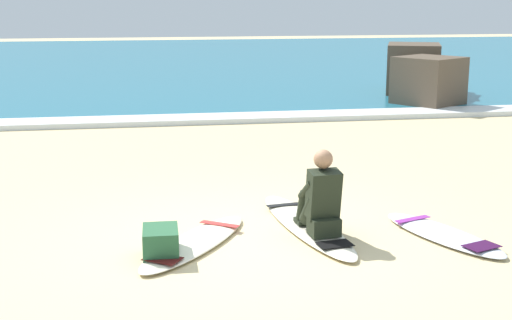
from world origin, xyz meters
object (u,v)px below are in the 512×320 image
surfboard_spare_far (443,234)px  beach_bag (161,243)px  surfer_seated (321,201)px  surfboard_main (306,224)px  surfboard_spare_near (195,242)px

surfboard_spare_far → beach_bag: bearing=-177.5°
surfer_seated → beach_bag: (-1.77, -0.33, -0.28)m
surfboard_main → beach_bag: 1.86m
surfboard_spare_near → surfboard_main: bearing=16.9°
surfer_seated → surfboard_spare_near: bearing=-179.6°
surfboard_spare_near → surfboard_spare_far: (2.76, -0.19, 0.00)m
surfboard_spare_far → beach_bag: beach_bag is taller
surfer_seated → surfboard_spare_far: bearing=-8.1°
surfboard_spare_near → beach_bag: 0.51m
beach_bag → surfboard_spare_far: bearing=2.5°
surfer_seated → surfboard_spare_far: 1.44m
surfer_seated → surfboard_spare_far: surfer_seated is taller
beach_bag → surfboard_main: bearing=23.1°
surfboard_main → surfboard_spare_near: size_ratio=1.31×
surfboard_spare_near → beach_bag: (-0.38, -0.32, 0.12)m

